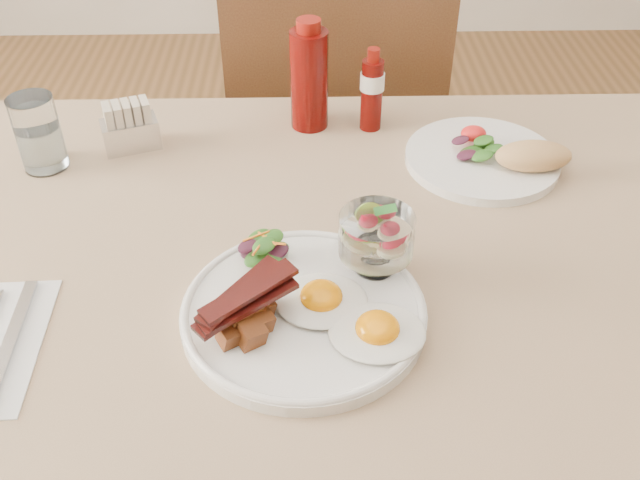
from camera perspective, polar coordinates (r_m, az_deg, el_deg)
table at (r=0.95m, az=2.70°, el=-5.91°), size 1.33×0.88×0.75m
chair_far at (r=1.56m, az=1.10°, el=7.82°), size 0.42×0.42×0.93m
main_plate at (r=0.82m, az=-1.32°, el=-5.84°), size 0.28×0.28×0.02m
fried_eggs at (r=0.79m, az=2.30°, el=-5.95°), size 0.17×0.15×0.03m
bacon_potato_pile at (r=0.77m, az=-5.96°, el=-5.60°), size 0.11×0.11×0.06m
side_salad at (r=0.86m, az=-4.42°, el=-0.81°), size 0.06×0.06×0.04m
fruit_cup at (r=0.83m, az=4.54°, el=0.38°), size 0.09×0.09×0.09m
second_plate at (r=1.09m, az=13.75°, el=6.48°), size 0.24×0.23×0.06m
ketchup_bottle at (r=1.13m, az=-0.87°, el=12.85°), size 0.07×0.07×0.18m
hot_sauce_bottle at (r=1.14m, az=4.17°, el=11.83°), size 0.05×0.05×0.13m
sugar_caddy at (r=1.13m, az=-14.97°, el=8.63°), size 0.09×0.07×0.08m
water_glass at (r=1.12m, az=-21.53°, el=7.66°), size 0.07×0.07×0.11m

